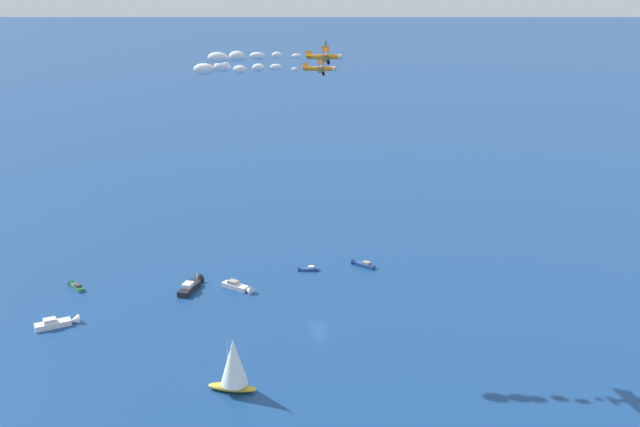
# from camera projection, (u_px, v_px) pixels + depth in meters

# --- Properties ---
(ground_plane) EXTENTS (2000.00, 2000.00, 0.00)m
(ground_plane) POSITION_uv_depth(u_px,v_px,m) (318.00, 326.00, 166.72)
(ground_plane) COLOR navy
(motorboat_near_centre) EXTENTS (1.65, 6.08, 1.76)m
(motorboat_near_centre) POSITION_uv_depth(u_px,v_px,m) (76.00, 286.00, 185.77)
(motorboat_near_centre) COLOR #33704C
(motorboat_near_centre) RESTS_ON ground_plane
(motorboat_far_port) EXTENTS (4.45, 8.75, 2.46)m
(motorboat_far_port) POSITION_uv_depth(u_px,v_px,m) (239.00, 287.00, 184.81)
(motorboat_far_port) COLOR white
(motorboat_far_port) RESTS_ON ground_plane
(sailboat_far_stbd) EXTENTS (7.81, 8.73, 11.84)m
(sailboat_far_stbd) POSITION_uv_depth(u_px,v_px,m) (233.00, 365.00, 140.35)
(sailboat_far_stbd) COLOR gold
(sailboat_far_stbd) RESTS_ON ground_plane
(motorboat_inshore) EXTENTS (2.99, 6.75, 1.90)m
(motorboat_inshore) POSITION_uv_depth(u_px,v_px,m) (362.00, 264.00, 198.90)
(motorboat_inshore) COLOR #23478C
(motorboat_inshore) RESTS_ON ground_plane
(motorboat_offshore) EXTENTS (9.54, 4.43, 2.68)m
(motorboat_offshore) POSITION_uv_depth(u_px,v_px,m) (59.00, 323.00, 166.70)
(motorboat_offshore) COLOR white
(motorboat_offshore) RESTS_ON ground_plane
(motorboat_trailing) EXTENTS (9.90, 7.99, 2.97)m
(motorboat_trailing) POSITION_uv_depth(u_px,v_px,m) (192.00, 285.00, 185.29)
(motorboat_trailing) COLOR black
(motorboat_trailing) RESTS_ON ground_plane
(motorboat_ahead) EXTENTS (4.93, 4.33, 1.52)m
(motorboat_ahead) POSITION_uv_depth(u_px,v_px,m) (307.00, 269.00, 196.09)
(motorboat_ahead) COLOR #23478C
(motorboat_ahead) RESTS_ON ground_plane
(biplane_lead) EXTENTS (6.68, 6.43, 3.88)m
(biplane_lead) POSITION_uv_depth(u_px,v_px,m) (321.00, 68.00, 155.14)
(biplane_lead) COLOR orange
(wingwalker_lead) EXTENTS (0.73, 0.78, 1.78)m
(wingwalker_lead) POSITION_uv_depth(u_px,v_px,m) (321.00, 57.00, 155.06)
(wingwalker_lead) COLOR black
(smoke_trail_lead) EXTENTS (17.22, 15.78, 3.37)m
(smoke_trail_lead) POSITION_uv_depth(u_px,v_px,m) (226.00, 68.00, 155.93)
(smoke_trail_lead) COLOR silver
(biplane_wingman) EXTENTS (6.68, 6.43, 3.88)m
(biplane_wingman) POSITION_uv_depth(u_px,v_px,m) (326.00, 56.00, 142.46)
(biplane_wingman) COLOR orange
(wingwalker_wingman) EXTENTS (0.73, 0.78, 1.78)m
(wingwalker_wingman) POSITION_uv_depth(u_px,v_px,m) (326.00, 44.00, 142.38)
(wingwalker_wingman) COLOR black
(smoke_trail_wingman) EXTENTS (14.33, 13.31, 2.87)m
(smoke_trail_wingman) POSITION_uv_depth(u_px,v_px,m) (238.00, 57.00, 142.84)
(smoke_trail_wingman) COLOR silver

